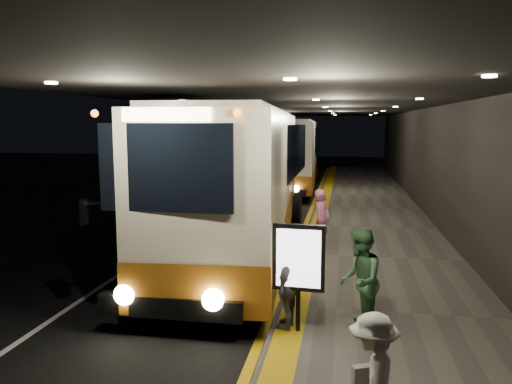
% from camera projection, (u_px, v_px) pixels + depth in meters
% --- Properties ---
extents(ground, '(90.00, 90.00, 0.00)m').
position_uv_depth(ground, '(203.00, 263.00, 13.63)').
color(ground, black).
extents(lane_line_white, '(0.12, 50.00, 0.01)m').
position_uv_depth(lane_line_white, '(194.00, 224.00, 18.82)').
color(lane_line_white, silver).
rests_on(lane_line_white, ground).
extents(kerb_stripe_yellow, '(0.18, 50.00, 0.01)m').
position_uv_depth(kerb_stripe_yellow, '(304.00, 228.00, 18.10)').
color(kerb_stripe_yellow, gold).
rests_on(kerb_stripe_yellow, ground).
extents(sidewalk, '(4.50, 50.00, 0.15)m').
position_uv_depth(sidewalk, '(372.00, 229.00, 17.67)').
color(sidewalk, '#514C44').
rests_on(sidewalk, ground).
extents(tactile_strip, '(0.50, 50.00, 0.01)m').
position_uv_depth(tactile_strip, '(318.00, 225.00, 17.99)').
color(tactile_strip, gold).
rests_on(tactile_strip, sidewalk).
extents(terminal_wall, '(0.10, 50.00, 6.00)m').
position_uv_depth(terminal_wall, '(442.00, 147.00, 16.88)').
color(terminal_wall, black).
rests_on(terminal_wall, ground).
extents(support_columns, '(0.80, 24.80, 4.40)m').
position_uv_depth(support_columns, '(193.00, 169.00, 17.49)').
color(support_columns, black).
rests_on(support_columns, ground).
extents(canopy, '(9.00, 50.00, 0.40)m').
position_uv_depth(canopy, '(310.00, 100.00, 17.44)').
color(canopy, black).
rests_on(canopy, support_columns).
extents(coach_main, '(3.57, 13.16, 4.07)m').
position_uv_depth(coach_main, '(243.00, 186.00, 14.78)').
color(coach_main, beige).
rests_on(coach_main, ground).
extents(coach_second, '(3.02, 12.42, 3.88)m').
position_uv_depth(coach_second, '(293.00, 156.00, 29.18)').
color(coach_second, beige).
rests_on(coach_second, ground).
extents(passenger_boarding, '(0.63, 0.76, 1.78)m').
position_uv_depth(passenger_boarding, '(322.00, 220.00, 14.24)').
color(passenger_boarding, '#D06196').
rests_on(passenger_boarding, sidewalk).
extents(passenger_waiting_green, '(0.59, 0.92, 1.85)m').
position_uv_depth(passenger_waiting_green, '(360.00, 281.00, 8.68)').
color(passenger_waiting_green, '#447A49').
rests_on(passenger_waiting_green, sidewalk).
extents(passenger_waiting_white, '(0.60, 1.05, 1.54)m').
position_uv_depth(passenger_waiting_white, '(373.00, 379.00, 5.66)').
color(passenger_waiting_white, white).
rests_on(passenger_waiting_white, sidewalk).
extents(passenger_waiting_grey, '(0.62, 0.96, 1.52)m').
position_uv_depth(passenger_waiting_grey, '(288.00, 287.00, 8.87)').
color(passenger_waiting_grey, '#464549').
rests_on(passenger_waiting_grey, sidewalk).
extents(bag_polka, '(0.31, 0.23, 0.34)m').
position_uv_depth(bag_polka, '(362.00, 377.00, 6.87)').
color(bag_polka, black).
rests_on(bag_polka, sidewalk).
extents(info_sign, '(0.91, 0.17, 1.92)m').
position_uv_depth(info_sign, '(299.00, 260.00, 8.64)').
color(info_sign, black).
rests_on(info_sign, sidewalk).
extents(stanchion_post, '(0.05, 0.05, 1.02)m').
position_uv_depth(stanchion_post, '(294.00, 283.00, 9.88)').
color(stanchion_post, black).
rests_on(stanchion_post, sidewalk).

